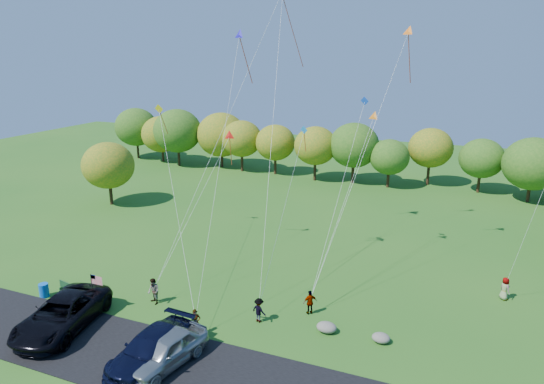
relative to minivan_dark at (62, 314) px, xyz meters
The scene contains 17 objects.
ground 8.54m from the minivan_dark, 23.17° to the left, with size 140.00×140.00×0.00m, color #255F1B.
asphalt_lane 7.89m from the minivan_dark, ahead, with size 44.00×6.00×0.06m, color black.
treeline 40.99m from the minivan_dark, 78.19° to the left, with size 74.99×28.09×8.22m.
minivan_dark is the anchor object (origin of this frame).
minivan_navy 6.98m from the minivan_dark, ahead, with size 2.36×5.81×1.69m, color black.
minivan_silver 7.87m from the minivan_dark, ahead, with size 2.09×5.20×1.77m, color #949A9D.
flyer_a 8.18m from the minivan_dark, 18.08° to the left, with size 0.60×0.39×1.65m, color #4C4C59.
flyer_b 5.72m from the minivan_dark, 55.47° to the left, with size 0.87×0.68×1.80m, color #4C4C59.
flyer_c 11.91m from the minivan_dark, 26.43° to the left, with size 1.03×0.59×1.59m, color #4C4C59.
flyer_d 15.25m from the minivan_dark, 29.12° to the left, with size 0.95×0.40×1.62m, color #4C4C59.
flyer_e 28.75m from the minivan_dark, 29.68° to the left, with size 0.79×0.51×1.61m, color #4C4C59.
park_bench 4.71m from the minivan_dark, 130.71° to the left, with size 1.65×0.57×0.92m.
trash_barrel 5.11m from the minivan_dark, 148.71° to the left, with size 0.64×0.64×0.96m, color blue.
flag_assembly 2.78m from the minivan_dark, 84.28° to the left, with size 0.92×0.60×2.49m.
boulder_near 16.00m from the minivan_dark, 21.19° to the left, with size 1.24×0.97×0.62m, color gray.
boulder_far 19.09m from the minivan_dark, 18.14° to the left, with size 1.06×0.88×0.55m, color gray.
kites_aloft 25.01m from the minivan_dark, 59.75° to the left, with size 30.55×7.78×17.25m.
Camera 1 is at (13.79, -22.60, 16.27)m, focal length 32.00 mm.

